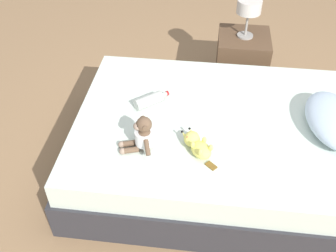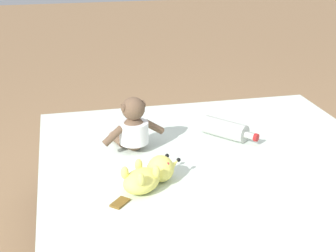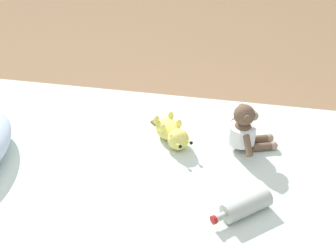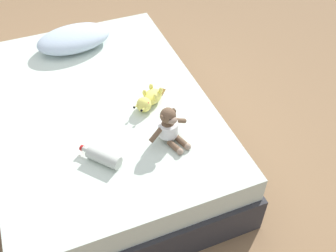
{
  "view_description": "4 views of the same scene",
  "coord_description": "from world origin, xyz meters",
  "px_view_note": "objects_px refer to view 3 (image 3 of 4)",
  "views": [
    {
      "loc": [
        2.02,
        -0.13,
        2.19
      ],
      "look_at": [
        0.2,
        -0.35,
        0.55
      ],
      "focal_mm": 41.73,
      "sensor_mm": 36.0,
      "label": 1
    },
    {
      "loc": [
        0.59,
        1.38,
        1.35
      ],
      "look_at": [
        0.18,
        -0.44,
        0.58
      ],
      "focal_mm": 52.56,
      "sensor_mm": 36.0,
      "label": 2
    },
    {
      "loc": [
        -1.54,
        -0.47,
        1.91
      ],
      "look_at": [
        0.34,
        -0.14,
        0.53
      ],
      "focal_mm": 53.31,
      "sensor_mm": 36.0,
      "label": 3
    },
    {
      "loc": [
        -0.31,
        -2.03,
        2.23
      ],
      "look_at": [
        0.31,
        -0.49,
        0.57
      ],
      "focal_mm": 42.2,
      "sensor_mm": 36.0,
      "label": 4
    }
  ],
  "objects_px": {
    "plush_yellow_creature": "(172,133)",
    "glass_bottle": "(245,206)",
    "plush_monkey": "(245,131)",
    "bed": "(126,218)"
  },
  "relations": [
    {
      "from": "plush_monkey",
      "to": "plush_yellow_creature",
      "type": "distance_m",
      "value": 0.34
    },
    {
      "from": "glass_bottle",
      "to": "plush_monkey",
      "type": "bearing_deg",
      "value": 3.94
    },
    {
      "from": "plush_yellow_creature",
      "to": "glass_bottle",
      "type": "relative_size",
      "value": 1.22
    },
    {
      "from": "plush_monkey",
      "to": "plush_yellow_creature",
      "type": "bearing_deg",
      "value": 91.61
    },
    {
      "from": "plush_yellow_creature",
      "to": "glass_bottle",
      "type": "bearing_deg",
      "value": -138.62
    },
    {
      "from": "plush_monkey",
      "to": "plush_yellow_creature",
      "type": "relative_size",
      "value": 0.97
    },
    {
      "from": "plush_monkey",
      "to": "glass_bottle",
      "type": "distance_m",
      "value": 0.43
    },
    {
      "from": "plush_monkey",
      "to": "glass_bottle",
      "type": "relative_size",
      "value": 1.18
    },
    {
      "from": "glass_bottle",
      "to": "bed",
      "type": "bearing_deg",
      "value": 78.71
    },
    {
      "from": "bed",
      "to": "glass_bottle",
      "type": "height_order",
      "value": "glass_bottle"
    }
  ]
}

